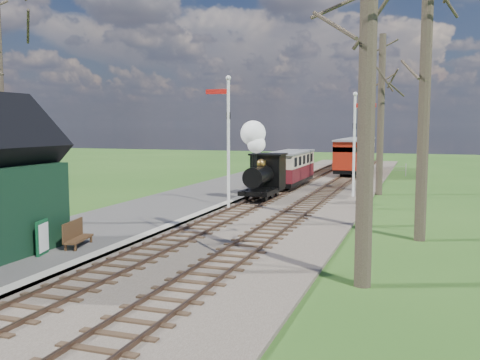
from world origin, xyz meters
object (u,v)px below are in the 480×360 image
at_px(semaphore_near, 227,133).
at_px(locomotive, 262,166).
at_px(red_carriage_b, 359,153).
at_px(sign_board, 42,237).
at_px(coach, 290,167).
at_px(red_carriage_a, 351,156).
at_px(bench, 75,234).
at_px(semaphore_far, 356,137).

height_order(semaphore_near, locomotive, semaphore_near).
xyz_separation_m(semaphore_near, red_carriage_b, (3.37, 24.00, -2.05)).
distance_m(locomotive, sign_board, 13.99).
relative_size(locomotive, coach, 0.62).
bearing_deg(semaphore_near, red_carriage_b, 82.01).
bearing_deg(red_carriage_a, sign_board, -100.20).
bearing_deg(bench, semaphore_near, 80.35).
xyz_separation_m(semaphore_near, bench, (-1.59, -9.34, -3.04)).
bearing_deg(red_carriage_a, red_carriage_b, 90.00).
height_order(semaphore_near, red_carriage_a, semaphore_near).
height_order(red_carriage_a, sign_board, red_carriage_a).
xyz_separation_m(locomotive, bench, (-2.35, -12.49, -1.28)).
height_order(semaphore_near, coach, semaphore_near).
distance_m(coach, red_carriage_b, 15.02).
xyz_separation_m(semaphore_far, red_carriage_a, (-1.77, 12.50, -1.78)).
xyz_separation_m(locomotive, coach, (0.01, 6.06, -0.49)).
bearing_deg(coach, red_carriage_b, 80.03).
bearing_deg(semaphore_near, coach, 85.22).
bearing_deg(coach, sign_board, -97.57).
bearing_deg(bench, red_carriage_b, 81.54).
relative_size(red_carriage_a, red_carriage_b, 1.00).
bearing_deg(locomotive, bench, -100.64).
bearing_deg(red_carriage_b, red_carriage_a, -90.00).
relative_size(semaphore_near, semaphore_far, 1.09).
bearing_deg(red_carriage_b, sign_board, -98.60).
bearing_deg(locomotive, red_carriage_a, 80.34).
height_order(red_carriage_b, bench, red_carriage_b).
bearing_deg(red_carriage_a, locomotive, -99.66).
distance_m(semaphore_far, red_carriage_b, 18.17).
height_order(red_carriage_b, sign_board, red_carriage_b).
bearing_deg(semaphore_far, sign_board, -112.93).
bearing_deg(sign_board, coach, 82.43).
distance_m(sign_board, bench, 1.23).
bearing_deg(bench, locomotive, 79.36).
height_order(locomotive, coach, locomotive).
bearing_deg(red_carriage_a, semaphore_near, -100.32).
bearing_deg(bench, red_carriage_a, 79.90).
height_order(semaphore_near, sign_board, semaphore_near).
relative_size(semaphore_far, red_carriage_a, 1.06).
distance_m(coach, sign_board, 19.93).
height_order(semaphore_far, red_carriage_b, semaphore_far).
bearing_deg(semaphore_near, red_carriage_a, 79.68).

